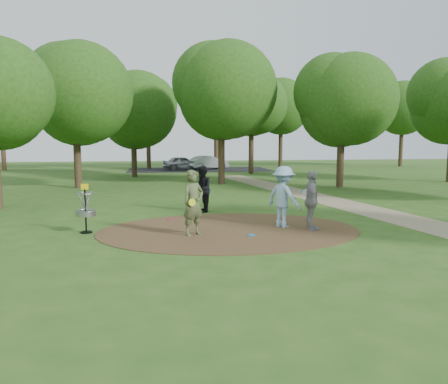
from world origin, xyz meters
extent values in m
plane|color=#2D5119|center=(0.00, 0.00, 0.00)|extent=(100.00, 100.00, 0.00)
cylinder|color=#47301C|center=(0.00, 0.00, 0.01)|extent=(8.40, 8.40, 0.02)
cube|color=#8C7A5B|center=(6.50, 2.00, 0.01)|extent=(7.55, 39.89, 0.01)
cube|color=black|center=(2.00, 30.00, 0.00)|extent=(14.00, 8.00, 0.01)
imported|color=#4D5933|center=(-1.22, -0.61, 1.00)|extent=(0.87, 0.79, 2.00)
cylinder|color=#D0E419|center=(-1.28, -0.87, 1.05)|extent=(0.22, 0.10, 0.22)
imported|color=#99C3E5|center=(1.84, 0.22, 1.02)|extent=(1.34, 1.51, 2.03)
cylinder|color=#0B7EC9|center=(2.56, 0.19, 1.19)|extent=(0.26, 0.26, 0.08)
imported|color=black|center=(-0.50, 3.72, 0.94)|extent=(0.74, 0.94, 1.87)
cylinder|color=#0B90C6|center=(-0.28, 3.67, 0.83)|extent=(0.22, 0.06, 0.22)
imported|color=gray|center=(2.58, -0.41, 0.96)|extent=(0.68, 1.20, 1.92)
cylinder|color=silver|center=(2.41, -0.39, 1.23)|extent=(0.22, 0.07, 0.22)
cylinder|color=#0D7BE4|center=(0.50, -0.93, 0.03)|extent=(0.22, 0.22, 0.02)
cylinder|color=#B81233|center=(-1.84, 2.13, 0.03)|extent=(0.22, 0.22, 0.02)
imported|color=#A1A2A9|center=(0.36, 30.06, 0.67)|extent=(4.12, 2.10, 1.34)
imported|color=#AFAFB7|center=(2.89, 30.02, 0.70)|extent=(4.47, 3.00, 1.39)
cylinder|color=black|center=(-4.50, 0.30, 0.68)|extent=(0.05, 0.05, 1.35)
cylinder|color=black|center=(-4.50, 0.30, 0.02)|extent=(0.36, 0.36, 0.04)
cylinder|color=gray|center=(-4.50, 0.30, 0.62)|extent=(0.60, 0.60, 0.16)
torus|color=gray|center=(-4.50, 0.30, 0.70)|extent=(0.63, 0.63, 0.03)
torus|color=gray|center=(-4.50, 0.30, 1.25)|extent=(0.58, 0.58, 0.02)
cube|color=yellow|center=(-4.50, 0.30, 1.45)|extent=(0.22, 0.02, 0.18)
cylinder|color=#332316|center=(-7.00, 14.00, 1.90)|extent=(0.44, 0.44, 3.80)
sphere|color=#224412|center=(-7.00, 14.00, 5.47)|extent=(6.07, 6.07, 6.07)
cylinder|color=#332316|center=(2.00, 15.00, 2.09)|extent=(0.44, 0.44, 4.18)
sphere|color=#224412|center=(2.00, 15.00, 5.92)|extent=(6.33, 6.33, 6.33)
cylinder|color=#332316|center=(9.00, 12.00, 1.80)|extent=(0.44, 0.44, 3.61)
sphere|color=#224412|center=(9.00, 12.00, 5.14)|extent=(5.57, 5.57, 5.57)
cylinder|color=#332316|center=(-4.00, 22.00, 1.71)|extent=(0.44, 0.44, 3.42)
sphere|color=#224412|center=(-4.00, 22.00, 5.09)|extent=(6.07, 6.07, 6.07)
cylinder|color=#332316|center=(6.00, 24.00, 2.19)|extent=(0.44, 0.44, 4.37)
sphere|color=#224412|center=(6.00, 24.00, 5.82)|extent=(5.29, 5.29, 5.29)
camera|label=1|loc=(-2.33, -13.59, 2.86)|focal=35.00mm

